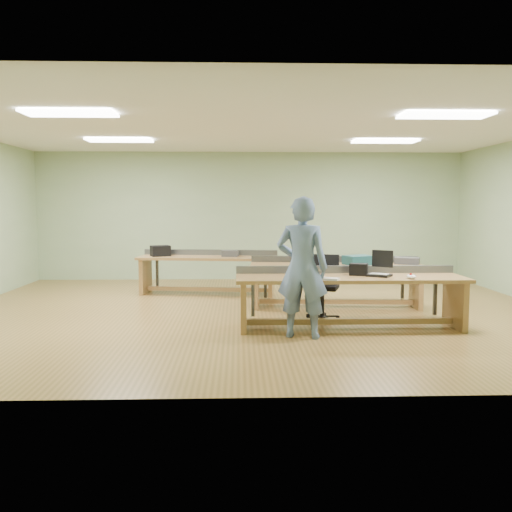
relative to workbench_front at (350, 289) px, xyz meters
name	(u,v)px	position (x,y,z in m)	size (l,w,h in m)	color
floor	(256,312)	(-1.31, 1.17, -0.57)	(10.00, 10.00, 0.00)	olive
ceiling	(256,128)	(-1.31, 1.17, 2.43)	(10.00, 10.00, 0.00)	silver
wall_back	(250,216)	(-1.31, 5.17, 0.93)	(10.00, 0.04, 3.00)	#96AF84
wall_front	(270,235)	(-1.31, -2.83, 0.93)	(10.00, 0.04, 3.00)	#96AF84
fluor_panels	(256,130)	(-1.31, 1.17, 2.40)	(6.20, 3.50, 0.03)	white
workbench_front	(350,289)	(0.00, 0.00, 0.00)	(3.27, 0.88, 0.86)	#A17244
workbench_mid	(336,275)	(0.09, 1.58, -0.01)	(2.99, 0.98, 0.86)	#A17244
workbench_back	(208,266)	(-2.21, 3.05, -0.01)	(2.81, 1.08, 0.86)	#A17244
person	(302,268)	(-0.76, -0.56, 0.38)	(0.69, 0.45, 1.88)	slate
laptop_base	(379,275)	(0.41, -0.05, 0.20)	(0.31, 0.25, 0.03)	black
laptop_screen	(382,259)	(0.48, 0.05, 0.43)	(0.31, 0.02, 0.25)	black
keyboard	(322,279)	(-0.46, -0.34, 0.20)	(0.48, 0.16, 0.03)	beige
trackball_mouse	(411,276)	(0.79, -0.31, 0.22)	(0.13, 0.15, 0.06)	white
camera_bag	(359,269)	(0.14, 0.08, 0.27)	(0.25, 0.16, 0.17)	black
task_chair	(323,296)	(-0.29, 0.59, -0.20)	(0.67, 0.67, 1.00)	black
parts_bin_teal	(358,260)	(0.45, 1.49, 0.26)	(0.44, 0.33, 0.16)	#164249
parts_bin_grey	(407,261)	(1.32, 1.56, 0.24)	(0.41, 0.26, 0.11)	#373739
mug	(348,261)	(0.30, 1.56, 0.24)	(0.13, 0.13, 0.10)	#373739
drinks_can	(330,261)	(-0.03, 1.56, 0.24)	(0.06, 0.06, 0.11)	silver
storage_box_back	(160,251)	(-3.16, 3.13, 0.29)	(0.37, 0.26, 0.21)	black
tray_back	(230,253)	(-1.76, 3.02, 0.25)	(0.31, 0.23, 0.12)	#373739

